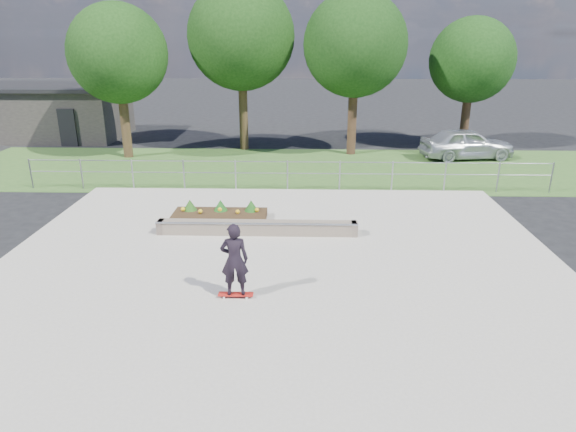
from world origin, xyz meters
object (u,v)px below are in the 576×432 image
Objects in this scene: grind_ledge at (257,228)px; planter_bed at (220,214)px; parked_car at (467,144)px; skateboarder at (234,260)px.

grind_ledge is 1.79m from planter_bed.
parked_car is at bearing 48.29° from grind_ledge.
grind_ledge is 3.35× the size of skateboarder.
skateboarder is at bearing -77.28° from planter_bed.
parked_car reaches higher than grind_ledge.
skateboarder is at bearing 138.68° from parked_car.
skateboarder is (-0.15, -3.92, 0.72)m from grind_ledge.
planter_bed is 0.69× the size of parked_car.
planter_bed is at bearing 102.72° from skateboarder.
grind_ledge is at bearing 130.29° from parked_car.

